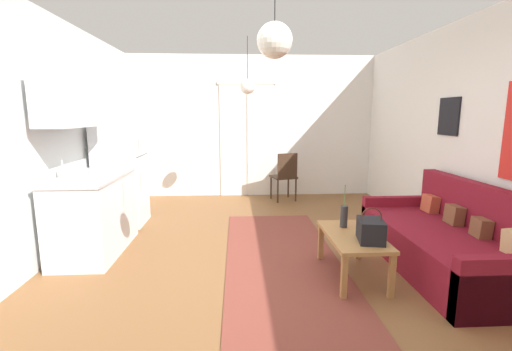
% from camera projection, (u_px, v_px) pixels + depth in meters
% --- Properties ---
extents(ground_plane, '(5.30, 7.91, 0.10)m').
position_uv_depth(ground_plane, '(269.00, 283.00, 3.46)').
color(ground_plane, brown).
extents(wall_back, '(4.90, 0.13, 2.71)m').
position_uv_depth(wall_back, '(252.00, 127.00, 6.87)').
color(wall_back, white).
rests_on(wall_back, ground_plane).
extents(area_rug, '(1.24, 3.45, 0.01)m').
position_uv_depth(area_rug, '(283.00, 261.00, 3.86)').
color(area_rug, brown).
rests_on(area_rug, ground_plane).
extents(couch, '(0.94, 2.05, 0.89)m').
position_uv_depth(couch, '(449.00, 243.00, 3.65)').
color(couch, maroon).
rests_on(couch, ground_plane).
extents(coffee_table, '(0.51, 0.94, 0.44)m').
position_uv_depth(coffee_table, '(353.00, 240.00, 3.44)').
color(coffee_table, '#A87542').
rests_on(coffee_table, ground_plane).
extents(bamboo_vase, '(0.08, 0.08, 0.45)m').
position_uv_depth(bamboo_vase, '(344.00, 216.00, 3.63)').
color(bamboo_vase, '#2D2D33').
rests_on(bamboo_vase, coffee_table).
extents(handbag, '(0.27, 0.34, 0.32)m').
position_uv_depth(handbag, '(371.00, 230.00, 3.23)').
color(handbag, black).
rests_on(handbag, coffee_table).
extents(refrigerator, '(0.65, 0.63, 1.57)m').
position_uv_depth(refrigerator, '(121.00, 171.00, 5.07)').
color(refrigerator, white).
rests_on(refrigerator, ground_plane).
extents(kitchen_counter, '(0.64, 1.26, 2.01)m').
position_uv_depth(kitchen_counter, '(89.00, 190.00, 4.01)').
color(kitchen_counter, silver).
rests_on(kitchen_counter, ground_plane).
extents(accent_chair, '(0.51, 0.50, 0.90)m').
position_uv_depth(accent_chair, '(285.00, 174.00, 6.47)').
color(accent_chair, '#382619').
rests_on(accent_chair, ground_plane).
extents(pendant_lamp_near, '(0.24, 0.24, 0.74)m').
position_uv_depth(pendant_lamp_near, '(275.00, 40.00, 2.34)').
color(pendant_lamp_near, black).
extents(pendant_lamp_far, '(0.22, 0.22, 0.82)m').
position_uv_depth(pendant_lamp_far, '(248.00, 86.00, 5.16)').
color(pendant_lamp_far, black).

